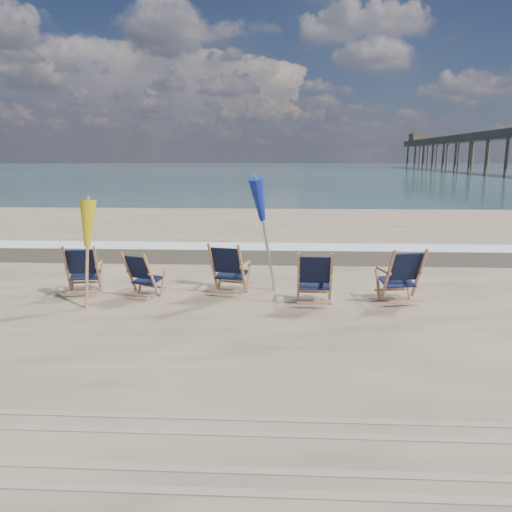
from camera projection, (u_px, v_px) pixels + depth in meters
The scene contains 11 objects.
ocean at pixel (280, 168), 132.87m from camera, with size 400.00×400.00×0.00m, color #345356.
surf_foam at pixel (266, 246), 15.60m from camera, with size 200.00×1.40×0.01m, color silver.
wet_sand_strip at pixel (264, 256), 14.13m from camera, with size 200.00×2.60×0.00m, color #42362A.
tire_tracks at pixel (229, 451), 4.73m from camera, with size 80.00×1.30×0.01m, color gray, non-canonical shape.
beach_chair_0 at pixel (97, 270), 10.01m from camera, with size 0.67×0.75×1.04m, color black, non-canonical shape.
beach_chair_1 at pixel (151, 277), 9.64m from camera, with size 0.61×0.68×0.95m, color black, non-canonical shape.
beach_chair_2 at pixel (242, 270), 9.87m from camera, with size 0.70×0.79×1.09m, color black, non-canonical shape.
beach_chair_3 at pixel (331, 279), 9.16m from camera, with size 0.68×0.77×1.07m, color black, non-canonical shape.
beach_chair_4 at pixel (419, 276), 9.37m from camera, with size 0.71×0.80×1.11m, color black, non-canonical shape.
umbrella_yellow at pixel (85, 229), 9.03m from camera, with size 0.30×0.30×1.97m.
umbrella_blue at pixel (266, 202), 9.84m from camera, with size 0.30×0.30×2.42m.
Camera 1 is at (0.48, -7.06, 2.74)m, focal length 35.00 mm.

